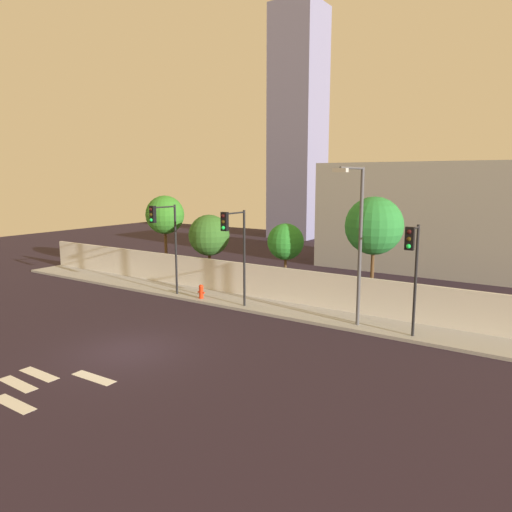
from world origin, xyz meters
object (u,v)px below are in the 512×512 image
(traffic_light_center, at_px, (164,230))
(traffic_light_right, at_px, (412,258))
(fire_hydrant, at_px, (201,291))
(traffic_light_left, at_px, (234,238))
(roadside_tree_rightmost, at_px, (374,226))
(roadside_tree_midright, at_px, (286,242))
(street_lamp_curbside, at_px, (357,233))
(roadside_tree_midleft, at_px, (209,235))
(roadside_tree_leftmost, at_px, (165,215))

(traffic_light_center, distance_m, traffic_light_right, 13.36)
(traffic_light_center, relative_size, fire_hydrant, 6.51)
(traffic_light_left, distance_m, roadside_tree_rightmost, 6.98)
(traffic_light_left, height_order, roadside_tree_midright, traffic_light_left)
(traffic_light_center, relative_size, traffic_light_right, 1.08)
(traffic_light_right, relative_size, street_lamp_curbside, 0.67)
(traffic_light_center, xyz_separation_m, roadside_tree_midleft, (-0.26, 4.18, -0.71))
(street_lamp_curbside, height_order, roadside_tree_leftmost, street_lamp_curbside)
(traffic_light_right, relative_size, roadside_tree_midleft, 1.06)
(traffic_light_right, height_order, roadside_tree_midright, traffic_light_right)
(fire_hydrant, xyz_separation_m, roadside_tree_midleft, (-2.20, 3.46, 2.56))
(traffic_light_left, relative_size, roadside_tree_leftmost, 0.89)
(fire_hydrant, bearing_deg, street_lamp_curbside, -0.28)
(traffic_light_right, bearing_deg, traffic_light_left, -178.40)
(roadside_tree_leftmost, height_order, roadside_tree_midleft, roadside_tree_leftmost)
(traffic_light_left, xyz_separation_m, roadside_tree_midright, (0.46, 4.23, -0.63))
(traffic_light_center, relative_size, roadside_tree_leftmost, 0.92)
(traffic_light_right, xyz_separation_m, roadside_tree_midleft, (-13.62, 3.99, -0.43))
(traffic_light_left, bearing_deg, roadside_tree_midright, 83.84)
(roadside_tree_midleft, bearing_deg, traffic_light_left, -40.09)
(street_lamp_curbside, relative_size, roadside_tree_rightmost, 1.21)
(roadside_tree_leftmost, relative_size, roadside_tree_midright, 1.32)
(street_lamp_curbside, relative_size, roadside_tree_leftmost, 1.27)
(roadside_tree_midleft, xyz_separation_m, roadside_tree_midright, (5.49, 0.00, 0.00))
(traffic_light_right, xyz_separation_m, roadside_tree_leftmost, (-17.34, 3.99, 0.67))
(roadside_tree_midleft, bearing_deg, roadside_tree_midright, 0.00)
(roadside_tree_midleft, height_order, roadside_tree_midright, roadside_tree_midleft)
(roadside_tree_midleft, bearing_deg, traffic_light_center, -86.40)
(street_lamp_curbside, relative_size, fire_hydrant, 8.99)
(traffic_light_left, relative_size, roadside_tree_midright, 1.18)
(traffic_light_right, bearing_deg, fire_hydrant, 177.31)
(roadside_tree_midleft, distance_m, roadside_tree_midright, 5.49)
(traffic_light_left, xyz_separation_m, fire_hydrant, (-2.83, 0.78, -3.19))
(fire_hydrant, relative_size, roadside_tree_rightmost, 0.13)
(traffic_light_left, xyz_separation_m, traffic_light_right, (8.59, 0.24, -0.20))
(traffic_light_center, bearing_deg, street_lamp_curbside, 3.60)
(fire_hydrant, distance_m, roadside_tree_midleft, 4.83)
(roadside_tree_midleft, bearing_deg, traffic_light_right, -16.35)
(roadside_tree_midright, bearing_deg, traffic_light_center, -141.32)
(traffic_light_right, distance_m, fire_hydrant, 11.81)
(traffic_light_center, xyz_separation_m, roadside_tree_leftmost, (-3.99, 4.18, 0.39))
(roadside_tree_leftmost, bearing_deg, traffic_light_center, -46.38)
(traffic_light_left, bearing_deg, traffic_light_right, 1.60)
(fire_hydrant, xyz_separation_m, roadside_tree_rightmost, (8.35, 3.46, 3.74))
(traffic_light_right, height_order, roadside_tree_midleft, traffic_light_right)
(traffic_light_left, bearing_deg, fire_hydrant, 164.62)
(street_lamp_curbside, xyz_separation_m, roadside_tree_rightmost, (-0.54, 3.50, -0.00))
(roadside_tree_leftmost, relative_size, roadside_tree_midleft, 1.25)
(traffic_light_right, height_order, roadside_tree_rightmost, roadside_tree_rightmost)
(fire_hydrant, height_order, roadside_tree_leftmost, roadside_tree_leftmost)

